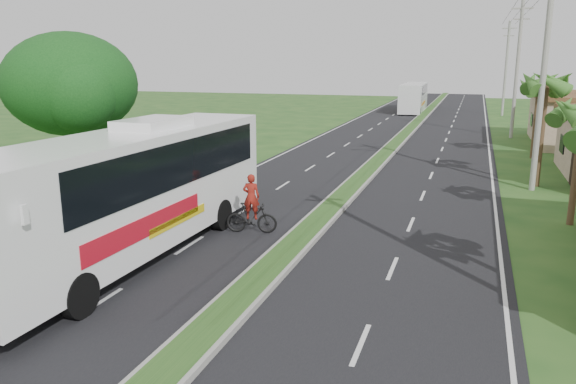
% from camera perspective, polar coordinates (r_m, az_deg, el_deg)
% --- Properties ---
extents(ground, '(180.00, 180.00, 0.00)m').
position_cam_1_polar(ground, '(14.21, -6.95, -13.05)').
color(ground, '#20491A').
rests_on(ground, ground).
extents(road_asphalt, '(14.00, 160.00, 0.02)m').
position_cam_1_polar(road_asphalt, '(32.57, 8.19, 2.05)').
color(road_asphalt, black).
rests_on(road_asphalt, ground).
extents(median_strip, '(1.20, 160.00, 0.18)m').
position_cam_1_polar(median_strip, '(32.55, 8.20, 2.21)').
color(median_strip, gray).
rests_on(median_strip, ground).
extents(lane_edge_left, '(0.12, 160.00, 0.01)m').
position_cam_1_polar(lane_edge_left, '(34.36, -2.87, 2.73)').
color(lane_edge_left, silver).
rests_on(lane_edge_left, ground).
extents(lane_edge_right, '(0.12, 160.00, 0.01)m').
position_cam_1_polar(lane_edge_right, '(32.11, 20.03, 1.19)').
color(lane_edge_right, silver).
rests_on(lane_edge_right, ground).
extents(palm_verge_c, '(2.40, 2.40, 5.85)m').
position_cam_1_polar(palm_verge_c, '(30.66, 24.81, 9.92)').
color(palm_verge_c, '#473321').
rests_on(palm_verge_c, ground).
extents(palm_verge_d, '(2.40, 2.40, 5.25)m').
position_cam_1_polar(palm_verge_d, '(39.68, 24.12, 9.65)').
color(palm_verge_d, '#473321').
rests_on(palm_verge_d, ground).
extents(shade_tree, '(6.30, 6.00, 7.54)m').
position_cam_1_polar(shade_tree, '(27.86, -21.38, 9.81)').
color(shade_tree, '#473321').
rests_on(shade_tree, ground).
extents(utility_pole_b, '(3.20, 0.28, 12.00)m').
position_cam_1_polar(utility_pole_b, '(29.61, 24.58, 12.07)').
color(utility_pole_b, gray).
rests_on(utility_pole_b, ground).
extents(utility_pole_c, '(1.60, 0.28, 11.00)m').
position_cam_1_polar(utility_pole_c, '(49.56, 22.26, 11.62)').
color(utility_pole_c, gray).
rests_on(utility_pole_c, ground).
extents(utility_pole_d, '(1.60, 0.28, 10.50)m').
position_cam_1_polar(utility_pole_d, '(69.53, 21.27, 11.70)').
color(utility_pole_d, gray).
rests_on(utility_pole_d, ground).
extents(coach_bus_main, '(3.15, 13.62, 4.38)m').
position_cam_1_polar(coach_bus_main, '(18.57, -15.39, 0.77)').
color(coach_bus_main, white).
rests_on(coach_bus_main, ground).
extents(coach_bus_far, '(2.82, 11.85, 3.44)m').
position_cam_1_polar(coach_bus_far, '(71.90, 12.65, 9.52)').
color(coach_bus_far, silver).
rests_on(coach_bus_far, ground).
extents(motorcyclist, '(1.97, 0.93, 2.24)m').
position_cam_1_polar(motorcyclist, '(20.74, -3.74, -2.10)').
color(motorcyclist, black).
rests_on(motorcyclist, ground).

